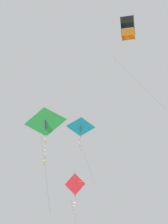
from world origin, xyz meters
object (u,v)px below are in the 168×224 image
object	(u,v)px
kite_delta_near_right	(81,127)
kite_delta_near_left	(45,123)
kite_box_highest	(128,28)
kite_diamond_mid_left	(75,186)

from	to	relation	value
kite_delta_near_right	kite_delta_near_left	bearing A→B (deg)	-137.53
kite_delta_near_right	kite_delta_near_left	world-z (taller)	kite_delta_near_right
kite_box_highest	kite_diamond_mid_left	size ratio (longest dim) A/B	0.97
kite_delta_near_right	kite_box_highest	bearing A→B (deg)	-45.01
kite_delta_near_left	kite_diamond_mid_left	bearing A→B (deg)	54.76
kite_box_highest	kite_delta_near_left	size ratio (longest dim) A/B	1.17
kite_box_highest	kite_delta_near_left	bearing A→B (deg)	-171.05
kite_delta_near_right	kite_box_highest	world-z (taller)	kite_box_highest
kite_box_highest	kite_diamond_mid_left	world-z (taller)	kite_box_highest
kite_box_highest	kite_diamond_mid_left	distance (m)	15.23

